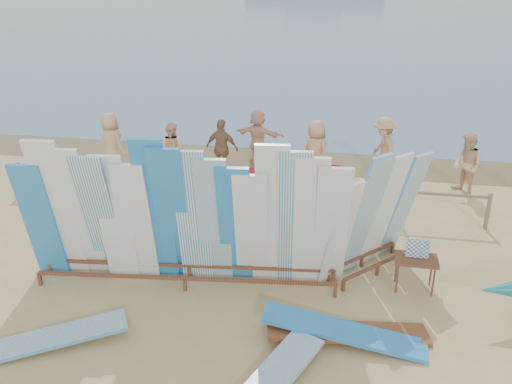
% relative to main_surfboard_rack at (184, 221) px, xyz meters
% --- Properties ---
extents(ground, '(160.00, 160.00, 0.00)m').
position_rel_main_surfboard_rack_xyz_m(ground, '(0.23, 0.59, -1.37)').
color(ground, tan).
rests_on(ground, ground).
extents(wet_sand_strip, '(40.00, 2.60, 0.01)m').
position_rel_main_surfboard_rack_xyz_m(wet_sand_strip, '(0.23, 7.79, -1.37)').
color(wet_sand_strip, brown).
rests_on(wet_sand_strip, ground).
extents(fence, '(12.08, 0.08, 0.90)m').
position_rel_main_surfboard_rack_xyz_m(fence, '(0.23, 3.59, -0.73)').
color(fence, '#786F5A').
rests_on(fence, ground).
extents(main_surfboard_rack, '(6.15, 1.45, 3.07)m').
position_rel_main_surfboard_rack_xyz_m(main_surfboard_rack, '(0.00, 0.00, 0.00)').
color(main_surfboard_rack, brown).
rests_on(main_surfboard_rack, ground).
extents(side_surfboard_rack, '(2.07, 2.16, 2.64)m').
position_rel_main_surfboard_rack_xyz_m(side_surfboard_rack, '(3.52, 1.15, -0.17)').
color(side_surfboard_rack, brown).
rests_on(side_surfboard_rack, ground).
extents(vendor_table, '(0.81, 0.58, 1.06)m').
position_rel_main_surfboard_rack_xyz_m(vendor_table, '(4.33, 0.62, -1.01)').
color(vendor_table, brown).
rests_on(vendor_table, ground).
extents(flat_board_c, '(2.76, 1.10, 0.25)m').
position_rel_main_surfboard_rack_xyz_m(flat_board_c, '(3.13, -1.13, -1.37)').
color(flat_board_c, brown).
rests_on(flat_board_c, ground).
extents(flat_board_e, '(2.63, 1.79, 0.27)m').
position_rel_main_surfboard_rack_xyz_m(flat_board_e, '(-1.75, -2.25, -1.37)').
color(flat_board_e, white).
rests_on(flat_board_e, ground).
extents(flat_board_d, '(2.71, 0.70, 0.41)m').
position_rel_main_surfboard_rack_xyz_m(flat_board_d, '(3.06, -1.23, -1.37)').
color(flat_board_d, '#2982CF').
rests_on(flat_board_d, ground).
extents(beach_chair_left, '(0.70, 0.70, 0.79)m').
position_rel_main_surfboard_rack_xyz_m(beach_chair_left, '(0.43, 4.37, -1.14)').
color(beach_chair_left, '#B51324').
rests_on(beach_chair_left, ground).
extents(beach_chair_right, '(0.67, 0.69, 0.96)m').
position_rel_main_surfboard_rack_xyz_m(beach_chair_right, '(2.42, 4.52, -1.08)').
color(beach_chair_right, '#B51324').
rests_on(beach_chair_right, ground).
extents(stroller, '(0.73, 0.91, 1.10)m').
position_rel_main_surfboard_rack_xyz_m(stroller, '(1.51, 4.63, -0.93)').
color(stroller, '#B51324').
rests_on(stroller, ground).
extents(beachgoer_5, '(1.68, 0.87, 1.73)m').
position_rel_main_surfboard_rack_xyz_m(beachgoer_5, '(0.11, 7.26, -0.50)').
color(beachgoer_5, beige).
rests_on(beachgoer_5, ground).
extents(beachgoer_6, '(0.97, 0.91, 1.85)m').
position_rel_main_surfboard_rack_xyz_m(beachgoer_6, '(2.01, 5.85, -0.44)').
color(beachgoer_6, tan).
rests_on(beachgoer_6, ground).
extents(beachgoer_2, '(0.85, 0.54, 1.61)m').
position_rel_main_surfboard_rack_xyz_m(beachgoer_2, '(-2.18, 5.74, -0.56)').
color(beachgoer_2, beige).
rests_on(beachgoer_2, ground).
extents(beachgoer_8, '(0.76, 0.91, 1.69)m').
position_rel_main_surfboard_rack_xyz_m(beachgoer_8, '(6.07, 5.75, -0.52)').
color(beachgoer_8, beige).
rests_on(beachgoer_8, ground).
extents(beachgoer_9, '(0.81, 1.30, 1.87)m').
position_rel_main_surfboard_rack_xyz_m(beachgoer_9, '(3.89, 6.41, -0.43)').
color(beachgoer_9, tan).
rests_on(beachgoer_9, ground).
extents(beachgoer_0, '(0.99, 0.79, 1.83)m').
position_rel_main_surfboard_rack_xyz_m(beachgoer_0, '(-4.02, 5.67, -0.45)').
color(beachgoer_0, tan).
rests_on(beachgoer_0, ground).
extents(beachgoer_4, '(1.08, 0.65, 1.73)m').
position_rel_main_surfboard_rack_xyz_m(beachgoer_4, '(-0.70, 5.89, -0.50)').
color(beachgoer_4, '#8C6042').
rests_on(beachgoer_4, ground).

